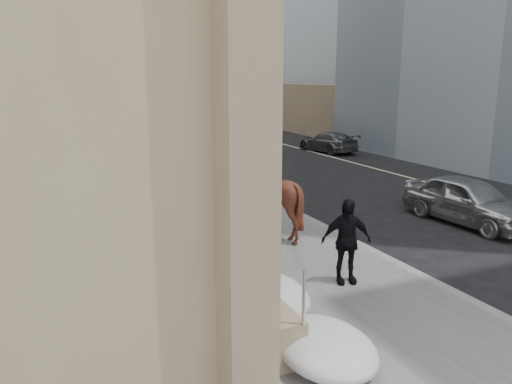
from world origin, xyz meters
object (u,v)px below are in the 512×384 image
(mounted_horse_right, at_px, (268,194))
(car_grey, at_px, (328,142))
(car_silver, at_px, (468,200))
(pedestrian, at_px, (346,241))
(mounted_horse_left, at_px, (234,196))

(mounted_horse_right, relative_size, car_grey, 0.65)
(car_grey, bearing_deg, car_silver, 66.02)
(car_silver, bearing_deg, pedestrian, -161.56)
(mounted_horse_left, distance_m, car_grey, 17.16)
(mounted_horse_right, bearing_deg, car_silver, -167.74)
(car_silver, distance_m, car_grey, 15.68)
(mounted_horse_right, height_order, pedestrian, mounted_horse_right)
(mounted_horse_left, relative_size, pedestrian, 1.34)
(mounted_horse_right, xyz_separation_m, car_grey, (10.71, 13.91, -0.71))
(mounted_horse_right, height_order, car_silver, mounted_horse_right)
(car_grey, bearing_deg, mounted_horse_left, 40.27)
(mounted_horse_left, bearing_deg, pedestrian, 86.14)
(mounted_horse_left, bearing_deg, car_silver, 150.26)
(mounted_horse_left, bearing_deg, mounted_horse_right, 108.97)
(pedestrian, bearing_deg, mounted_horse_right, 106.60)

